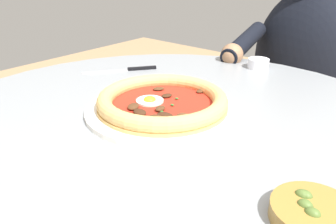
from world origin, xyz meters
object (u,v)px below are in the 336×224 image
Objects in this scene: dining_table at (169,186)px; diner_person at (292,108)px; ramekin_capers at (258,63)px; olive_pan at (315,213)px; pizza_on_plate at (162,103)px; cafe_chair_diner at (307,86)px; steak_knife at (131,69)px.

diner_person is at bearing -87.39° from dining_table.
ramekin_capers is 0.64m from olive_pan.
pizza_on_plate is at bearing -36.98° from dining_table.
diner_person is 1.24× the size of cafe_chair_diner.
dining_table is at bearing 95.24° from ramekin_capers.
diner_person reaches higher than olive_pan.
pizza_on_plate is at bearing 88.69° from diner_person.
steak_knife is 2.91× the size of ramekin_capers.
dining_table is at bearing 92.48° from cafe_chair_diner.
ramekin_capers is at bearing 88.98° from diner_person.
dining_table is at bearing -15.95° from olive_pan.
ramekin_capers is 0.48× the size of olive_pan.
cafe_chair_diner is (0.35, -1.02, -0.20)m from olive_pan.
pizza_on_plate is at bearing 89.22° from cafe_chair_diner.
olive_pan is at bearing 111.46° from diner_person.
dining_table is 0.40m from steak_knife.
ramekin_capers is at bearing -57.19° from olive_pan.
dining_table is 0.79m from diner_person.
diner_person reaches higher than ramekin_capers.
diner_person is at bearing -68.54° from olive_pan.
dining_table is 6.04× the size of steak_knife.
cafe_chair_diner reaches higher than pizza_on_plate.
pizza_on_plate is 2.57× the size of olive_pan.
steak_knife is at bearing -32.32° from dining_table.
dining_table is 3.30× the size of pizza_on_plate.
olive_pan is at bearing 122.81° from ramekin_capers.
steak_knife is 1.40× the size of olive_pan.
cafe_chair_diner reaches higher than olive_pan.
ramekin_capers is at bearing 89.88° from cafe_chair_diner.
dining_table is 0.95× the size of diner_person.
pizza_on_plate reaches higher than dining_table.
pizza_on_plate is at bearing -19.51° from olive_pan.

